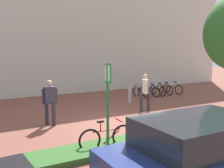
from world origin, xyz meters
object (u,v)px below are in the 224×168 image
object	(u,v)px
person_suited_dark	(50,100)
bollard_steel	(130,94)
bike_rack_cluster	(157,90)
parking_sign_post	(108,94)
person_casual_tan	(145,90)
bike_at_sign	(107,137)
car_navy_sedan	(204,155)

from	to	relation	value
person_suited_dark	bollard_steel	bearing A→B (deg)	23.21
bike_rack_cluster	bollard_steel	bearing A→B (deg)	-158.10
parking_sign_post	bollard_steel	xyz separation A→B (m)	(4.23, 5.37, -1.17)
bike_rack_cluster	person_casual_tan	xyz separation A→B (m)	(-3.21, -3.07, 0.64)
bike_at_sign	person_casual_tan	world-z (taller)	person_casual_tan
bike_at_sign	car_navy_sedan	world-z (taller)	car_navy_sedan
bike_rack_cluster	car_navy_sedan	size ratio (longest dim) A/B	0.75
bike_at_sign	person_casual_tan	size ratio (longest dim) A/B	0.98
car_navy_sedan	parking_sign_post	bearing A→B (deg)	102.17
bollard_steel	person_casual_tan	world-z (taller)	person_casual_tan
bike_at_sign	bollard_steel	bearing A→B (deg)	51.36
parking_sign_post	car_navy_sedan	size ratio (longest dim) A/B	0.58
parking_sign_post	car_navy_sedan	xyz separation A→B (m)	(0.62, -2.89, -0.86)
person_casual_tan	bike_at_sign	bearing A→B (deg)	-138.71
person_suited_dark	car_navy_sedan	world-z (taller)	person_suited_dark
bike_rack_cluster	person_suited_dark	distance (m)	8.37
bike_at_sign	person_suited_dark	distance (m)	3.31
parking_sign_post	bollard_steel	size ratio (longest dim) A/B	2.76
person_casual_tan	person_suited_dark	bearing A→B (deg)	-178.02
car_navy_sedan	bike_rack_cluster	bearing A→B (deg)	55.77
person_suited_dark	parking_sign_post	bearing A→B (deg)	-77.87
parking_sign_post	person_suited_dark	distance (m)	3.39
bollard_steel	person_suited_dark	bearing A→B (deg)	-156.79
bollard_steel	car_navy_sedan	bearing A→B (deg)	-113.60
bike_at_sign	person_suited_dark	world-z (taller)	person_suited_dark
parking_sign_post	bike_rack_cluster	xyz separation A→B (m)	(7.00, 6.49, -1.27)
parking_sign_post	person_casual_tan	xyz separation A→B (m)	(3.79, 3.41, -0.64)
bike_rack_cluster	person_suited_dark	size ratio (longest dim) A/B	1.87
car_navy_sedan	bike_at_sign	bearing A→B (deg)	101.60
person_casual_tan	car_navy_sedan	distance (m)	7.06
car_navy_sedan	person_casual_tan	bearing A→B (deg)	63.30
parking_sign_post	bike_at_sign	world-z (taller)	parking_sign_post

